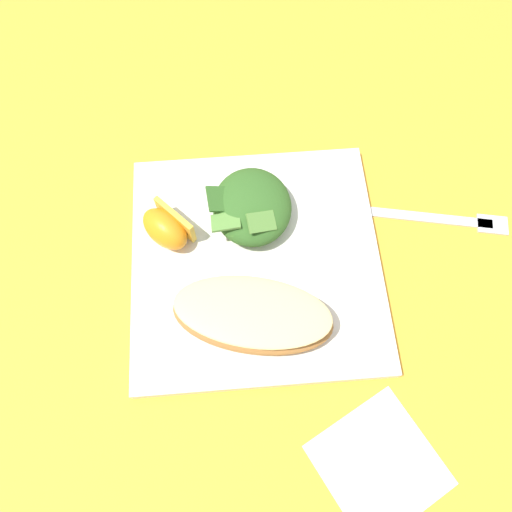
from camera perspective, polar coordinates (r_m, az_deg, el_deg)
ground at (r=0.56m, az=0.00°, el=-1.02°), size 3.00×3.00×0.00m
white_plate at (r=0.55m, az=0.00°, el=-0.71°), size 0.28×0.28×0.02m
cheesy_pizza_bread at (r=0.50m, az=-0.40°, el=-7.02°), size 0.12×0.18×0.04m
green_salad_pile at (r=0.55m, az=-0.89°, el=5.85°), size 0.10×0.09×0.05m
orange_wedge_front at (r=0.55m, az=-10.60°, el=3.30°), size 0.07×0.07×0.04m
paper_napkin at (r=0.53m, az=14.40°, el=-22.85°), size 0.15×0.15×0.00m
metal_fork at (r=0.62m, az=21.23°, el=4.14°), size 0.05×0.19×0.01m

